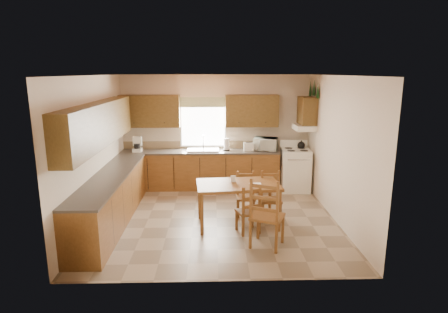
{
  "coord_description": "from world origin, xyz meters",
  "views": [
    {
      "loc": [
        -0.06,
        -6.8,
        2.76
      ],
      "look_at": [
        0.15,
        0.3,
        1.15
      ],
      "focal_mm": 30.0,
      "sensor_mm": 36.0,
      "label": 1
    }
  ],
  "objects_px": {
    "chair_far_right": "(271,197)",
    "chair_near_left": "(248,208)",
    "microwave": "(266,144)",
    "dining_table": "(238,204)",
    "stove": "(295,170)",
    "chair_far_left": "(246,195)",
    "chair_near_right": "(267,212)"
  },
  "relations": [
    {
      "from": "chair_far_left",
      "to": "chair_near_right",
      "type": "bearing_deg",
      "value": -79.28
    },
    {
      "from": "chair_far_right",
      "to": "chair_near_left",
      "type": "bearing_deg",
      "value": -130.33
    },
    {
      "from": "dining_table",
      "to": "chair_far_right",
      "type": "bearing_deg",
      "value": 14.88
    },
    {
      "from": "stove",
      "to": "chair_far_left",
      "type": "distance_m",
      "value": 2.05
    },
    {
      "from": "chair_near_right",
      "to": "chair_far_right",
      "type": "bearing_deg",
      "value": -77.25
    },
    {
      "from": "stove",
      "to": "chair_near_right",
      "type": "relative_size",
      "value": 0.84
    },
    {
      "from": "microwave",
      "to": "chair_near_left",
      "type": "distance_m",
      "value": 2.76
    },
    {
      "from": "stove",
      "to": "chair_near_left",
      "type": "height_order",
      "value": "stove"
    },
    {
      "from": "dining_table",
      "to": "stove",
      "type": "bearing_deg",
      "value": 49.07
    },
    {
      "from": "dining_table",
      "to": "chair_far_left",
      "type": "relative_size",
      "value": 1.74
    },
    {
      "from": "chair_far_left",
      "to": "chair_far_right",
      "type": "relative_size",
      "value": 0.93
    },
    {
      "from": "stove",
      "to": "chair_far_left",
      "type": "height_order",
      "value": "stove"
    },
    {
      "from": "chair_near_left",
      "to": "dining_table",
      "type": "bearing_deg",
      "value": -82.57
    },
    {
      "from": "microwave",
      "to": "dining_table",
      "type": "relative_size",
      "value": 0.34
    },
    {
      "from": "microwave",
      "to": "chair_near_right",
      "type": "relative_size",
      "value": 0.44
    },
    {
      "from": "chair_far_right",
      "to": "chair_near_right",
      "type": "bearing_deg",
      "value": -100.31
    },
    {
      "from": "dining_table",
      "to": "chair_far_right",
      "type": "height_order",
      "value": "chair_far_right"
    },
    {
      "from": "microwave",
      "to": "chair_far_right",
      "type": "distance_m",
      "value": 2.16
    },
    {
      "from": "stove",
      "to": "chair_far_right",
      "type": "height_order",
      "value": "stove"
    },
    {
      "from": "dining_table",
      "to": "chair_near_right",
      "type": "bearing_deg",
      "value": -68.98
    },
    {
      "from": "stove",
      "to": "chair_near_right",
      "type": "bearing_deg",
      "value": -106.44
    },
    {
      "from": "chair_far_left",
      "to": "chair_far_right",
      "type": "distance_m",
      "value": 0.52
    },
    {
      "from": "stove",
      "to": "microwave",
      "type": "relative_size",
      "value": 1.9
    },
    {
      "from": "dining_table",
      "to": "chair_near_right",
      "type": "distance_m",
      "value": 0.97
    },
    {
      "from": "microwave",
      "to": "dining_table",
      "type": "distance_m",
      "value": 2.53
    },
    {
      "from": "microwave",
      "to": "chair_near_right",
      "type": "height_order",
      "value": "microwave"
    },
    {
      "from": "chair_near_right",
      "to": "chair_far_left",
      "type": "bearing_deg",
      "value": -55.43
    },
    {
      "from": "microwave",
      "to": "chair_far_right",
      "type": "xyz_separation_m",
      "value": [
        -0.17,
        -2.07,
        -0.61
      ]
    },
    {
      "from": "dining_table",
      "to": "chair_near_right",
      "type": "xyz_separation_m",
      "value": [
        0.41,
        -0.85,
        0.18
      ]
    },
    {
      "from": "chair_near_left",
      "to": "chair_far_right",
      "type": "xyz_separation_m",
      "value": [
        0.49,
        0.54,
        0.02
      ]
    },
    {
      "from": "dining_table",
      "to": "chair_near_left",
      "type": "relative_size",
      "value": 1.7
    },
    {
      "from": "stove",
      "to": "dining_table",
      "type": "distance_m",
      "value": 2.53
    }
  ]
}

